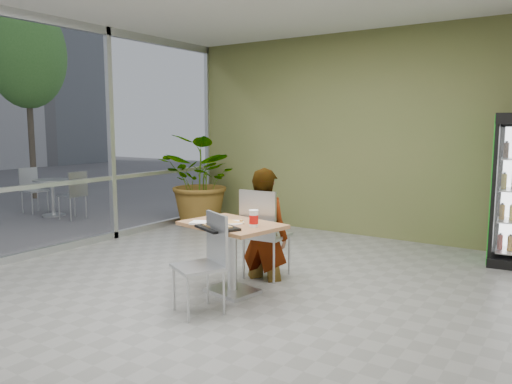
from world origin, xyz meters
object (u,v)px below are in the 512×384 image
(cafeteria_tray, at_px, (217,228))
(potted_plant, at_px, (203,180))
(soda_cup, at_px, (254,219))
(chair_far, at_px, (262,227))
(dining_table, at_px, (232,243))
(seated_woman, at_px, (264,236))
(chair_near, at_px, (208,255))

(cafeteria_tray, relative_size, potted_plant, 0.26)
(soda_cup, distance_m, cafeteria_tray, 0.38)
(chair_far, height_order, soda_cup, chair_far)
(chair_far, xyz_separation_m, potted_plant, (-2.56, 2.05, 0.19))
(dining_table, xyz_separation_m, chair_far, (0.00, 0.57, 0.07))
(dining_table, height_order, soda_cup, soda_cup)
(chair_far, distance_m, seated_woman, 0.13)
(soda_cup, height_order, potted_plant, potted_plant)
(cafeteria_tray, bearing_deg, potted_plant, 131.67)
(cafeteria_tray, bearing_deg, dining_table, 100.47)
(chair_near, xyz_separation_m, seated_woman, (-0.12, 1.17, -0.06))
(chair_far, bearing_deg, soda_cup, 111.54)
(dining_table, distance_m, chair_near, 0.55)
(chair_far, bearing_deg, seated_woman, -86.55)
(seated_woman, height_order, soda_cup, seated_woman)
(seated_woman, xyz_separation_m, potted_plant, (-2.56, 1.99, 0.31))
(potted_plant, bearing_deg, chair_near, -49.81)
(potted_plant, bearing_deg, chair_far, -38.68)
(seated_woman, xyz_separation_m, soda_cup, (0.30, -0.66, 0.34))
(soda_cup, relative_size, cafeteria_tray, 0.41)
(chair_far, relative_size, seated_woman, 0.66)
(dining_table, distance_m, cafeteria_tray, 0.39)
(chair_far, relative_size, chair_near, 1.11)
(dining_table, xyz_separation_m, seated_woman, (-0.00, 0.63, -0.05))
(chair_far, height_order, potted_plant, potted_plant)
(potted_plant, bearing_deg, cafeteria_tray, -48.33)
(chair_far, distance_m, cafeteria_tray, 0.90)
(chair_near, height_order, soda_cup, chair_near)
(dining_table, bearing_deg, soda_cup, -5.57)
(chair_far, xyz_separation_m, chair_near, (0.11, -1.11, -0.06))
(seated_woman, bearing_deg, cafeteria_tray, 89.68)
(seated_woman, distance_m, cafeteria_tray, 0.99)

